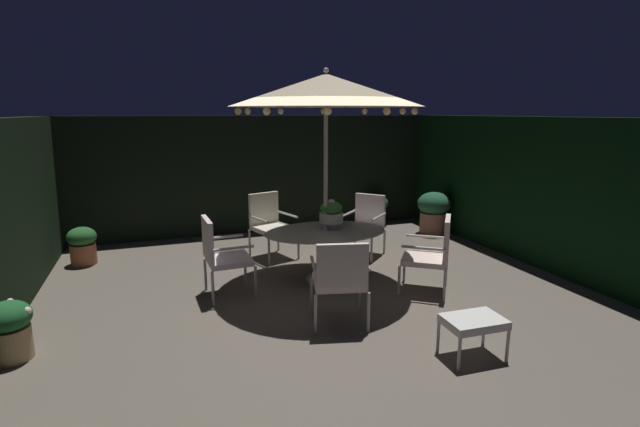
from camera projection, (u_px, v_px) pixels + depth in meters
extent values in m
cube|color=#635A4E|center=(317.00, 292.00, 6.18)|extent=(7.56, 7.29, 0.02)
cube|color=black|center=(259.00, 174.00, 9.16)|extent=(7.56, 0.30, 2.26)
cube|color=black|center=(541.00, 192.00, 7.12)|extent=(0.30, 7.29, 2.26)
cylinder|color=#B5B3A3|center=(325.00, 279.00, 6.57)|extent=(0.56, 0.56, 0.03)
cylinder|color=#B5B3A3|center=(326.00, 257.00, 6.50)|extent=(0.09, 0.09, 0.70)
ellipsoid|color=#AFB09E|center=(326.00, 231.00, 6.42)|extent=(1.71, 1.24, 0.03)
cylinder|color=#BBAEAD|center=(326.00, 192.00, 6.30)|extent=(0.06, 0.06, 2.54)
cone|color=beige|center=(326.00, 90.00, 6.02)|extent=(2.55, 2.55, 0.42)
sphere|color=#BBAEAD|center=(326.00, 70.00, 5.96)|extent=(0.07, 0.07, 0.07)
sphere|color=#F9DB8C|center=(403.00, 111.00, 6.45)|extent=(0.09, 0.09, 0.09)
sphere|color=#F9DB8C|center=(365.00, 111.00, 7.02)|extent=(0.09, 0.09, 0.09)
sphere|color=#F9DB8C|center=(323.00, 111.00, 7.19)|extent=(0.09, 0.09, 0.09)
sphere|color=#F9DB8C|center=(281.00, 111.00, 6.98)|extent=(0.09, 0.09, 0.09)
sphere|color=#F9DB8C|center=(248.00, 111.00, 6.43)|extent=(0.09, 0.09, 0.09)
sphere|color=#F9DB8C|center=(238.00, 111.00, 5.75)|extent=(0.09, 0.09, 0.09)
sphere|color=#F9DB8C|center=(267.00, 111.00, 5.17)|extent=(0.09, 0.09, 0.09)
sphere|color=#F9DB8C|center=(328.00, 111.00, 4.96)|extent=(0.09, 0.09, 0.09)
sphere|color=#F9DB8C|center=(387.00, 111.00, 5.17)|extent=(0.09, 0.09, 0.09)
sphere|color=#F9DB8C|center=(415.00, 111.00, 5.81)|extent=(0.09, 0.09, 0.09)
cylinder|color=beige|center=(331.00, 225.00, 6.49)|extent=(0.15, 0.15, 0.10)
cylinder|color=beige|center=(331.00, 217.00, 6.46)|extent=(0.33, 0.33, 0.13)
ellipsoid|color=#357231|center=(331.00, 208.00, 6.43)|extent=(0.31, 0.31, 0.18)
sphere|color=silver|center=(331.00, 203.00, 6.42)|extent=(0.11, 0.11, 0.11)
cylinder|color=#BCB5AC|center=(371.00, 250.00, 7.32)|extent=(0.04, 0.04, 0.40)
cylinder|color=#BCB5AC|center=(341.00, 246.00, 7.56)|extent=(0.04, 0.04, 0.40)
cylinder|color=#BCB5AC|center=(384.00, 241.00, 7.82)|extent=(0.04, 0.04, 0.40)
cylinder|color=#BCB5AC|center=(355.00, 237.00, 8.07)|extent=(0.04, 0.04, 0.40)
cube|color=silver|center=(363.00, 230.00, 7.64)|extent=(0.78, 0.77, 0.07)
cube|color=silver|center=(370.00, 209.00, 7.82)|extent=(0.39, 0.42, 0.51)
cylinder|color=#BCB5AC|center=(379.00, 217.00, 7.47)|extent=(0.43, 0.40, 0.04)
cylinder|color=#BCB5AC|center=(348.00, 213.00, 7.71)|extent=(0.43, 0.40, 0.04)
cylinder|color=#B7B3A4|center=(299.00, 245.00, 7.50)|extent=(0.04, 0.04, 0.45)
cylinder|color=#B7B3A4|center=(269.00, 251.00, 7.17)|extent=(0.04, 0.04, 0.45)
cylinder|color=#B7B3A4|center=(278.00, 237.00, 7.96)|extent=(0.04, 0.04, 0.45)
cylinder|color=#B7B3A4|center=(250.00, 243.00, 7.63)|extent=(0.04, 0.04, 0.45)
cube|color=beige|center=(274.00, 229.00, 7.51)|extent=(0.70, 0.73, 0.07)
cube|color=beige|center=(264.00, 208.00, 7.67)|extent=(0.52, 0.23, 0.51)
cylinder|color=#B7B3A4|center=(288.00, 214.00, 7.63)|extent=(0.21, 0.55, 0.04)
cylinder|color=#B7B3A4|center=(258.00, 219.00, 7.30)|extent=(0.21, 0.55, 0.04)
cylinder|color=#B5B1A7|center=(245.00, 269.00, 6.38)|extent=(0.04, 0.04, 0.44)
cylinder|color=#B5B1A7|center=(256.00, 283.00, 5.87)|extent=(0.04, 0.04, 0.44)
cylinder|color=#B5B1A7|center=(205.00, 274.00, 6.18)|extent=(0.04, 0.04, 0.44)
cylinder|color=#B5B1A7|center=(213.00, 289.00, 5.67)|extent=(0.04, 0.04, 0.44)
cube|color=silver|center=(229.00, 260.00, 5.97)|extent=(0.56, 0.58, 0.07)
cube|color=silver|center=(208.00, 239.00, 5.81)|extent=(0.09, 0.54, 0.53)
cylinder|color=#B5B1A7|center=(224.00, 237.00, 6.17)|extent=(0.52, 0.06, 0.04)
cylinder|color=#B5B1A7|center=(233.00, 248.00, 5.66)|extent=(0.52, 0.06, 0.04)
cylinder|color=#BAAFA8|center=(312.00, 295.00, 5.45)|extent=(0.04, 0.04, 0.45)
cylinder|color=#BAAFA8|center=(359.00, 294.00, 5.50)|extent=(0.04, 0.04, 0.45)
cylinder|color=#BAAFA8|center=(316.00, 315.00, 4.93)|extent=(0.04, 0.04, 0.45)
cylinder|color=#BAAFA8|center=(368.00, 313.00, 4.99)|extent=(0.04, 0.04, 0.45)
cube|color=beige|center=(339.00, 282.00, 5.16)|extent=(0.67, 0.64, 0.07)
cube|color=beige|center=(342.00, 266.00, 4.86)|extent=(0.54, 0.19, 0.47)
cylinder|color=#BAAFA8|center=(313.00, 264.00, 5.09)|extent=(0.16, 0.51, 0.04)
cylinder|color=#BAAFA8|center=(365.00, 262.00, 5.14)|extent=(0.16, 0.51, 0.04)
cylinder|color=#BAAFA8|center=(399.00, 281.00, 5.97)|extent=(0.04, 0.04, 0.40)
cylinder|color=#BAAFA8|center=(404.00, 267.00, 6.50)|extent=(0.04, 0.04, 0.40)
cylinder|color=#BAAFA8|center=(445.00, 286.00, 5.81)|extent=(0.04, 0.04, 0.40)
cylinder|color=#BAAFA8|center=(446.00, 271.00, 6.34)|extent=(0.04, 0.04, 0.40)
cube|color=beige|center=(424.00, 259.00, 6.10)|extent=(0.77, 0.77, 0.07)
cube|color=beige|center=(447.00, 238.00, 5.96)|extent=(0.37, 0.47, 0.54)
cylinder|color=#BAAFA8|center=(423.00, 248.00, 5.79)|extent=(0.46, 0.35, 0.04)
cylinder|color=#BAAFA8|center=(427.00, 237.00, 6.32)|extent=(0.46, 0.35, 0.04)
cylinder|color=#B7B0A4|center=(438.00, 337.00, 4.58)|extent=(0.03, 0.03, 0.33)
cylinder|color=#B7B0A4|center=(484.00, 329.00, 4.74)|extent=(0.03, 0.03, 0.33)
cylinder|color=#B7B0A4|center=(459.00, 354.00, 4.25)|extent=(0.03, 0.03, 0.33)
cylinder|color=#B7B0A4|center=(508.00, 346.00, 4.41)|extent=(0.03, 0.03, 0.33)
cube|color=silver|center=(474.00, 322.00, 4.45)|extent=(0.58, 0.41, 0.08)
cylinder|color=tan|center=(376.00, 217.00, 9.76)|extent=(0.40, 0.40, 0.33)
ellipsoid|color=#1C5C29|center=(376.00, 203.00, 9.70)|extent=(0.49, 0.49, 0.34)
sphere|color=#D23B43|center=(382.00, 198.00, 9.74)|extent=(0.09, 0.09, 0.09)
sphere|color=#D33041|center=(372.00, 201.00, 9.80)|extent=(0.11, 0.11, 0.11)
sphere|color=red|center=(377.00, 204.00, 9.57)|extent=(0.09, 0.09, 0.09)
cylinder|color=#9E6750|center=(433.00, 223.00, 9.07)|extent=(0.52, 0.52, 0.42)
ellipsoid|color=#215634|center=(434.00, 204.00, 8.99)|extent=(0.63, 0.63, 0.44)
sphere|color=#E04374|center=(443.00, 196.00, 9.05)|extent=(0.09, 0.09, 0.09)
sphere|color=#ED4D7E|center=(435.00, 202.00, 9.13)|extent=(0.08, 0.08, 0.08)
sphere|color=#E14A6E|center=(426.00, 195.00, 9.11)|extent=(0.07, 0.07, 0.07)
sphere|color=#E24570|center=(426.00, 203.00, 8.89)|extent=(0.10, 0.10, 0.10)
sphere|color=#E14972|center=(433.00, 204.00, 8.79)|extent=(0.06, 0.06, 0.06)
sphere|color=#DA5162|center=(446.00, 199.00, 8.86)|extent=(0.09, 0.09, 0.09)
cylinder|color=#B16343|center=(84.00, 254.00, 7.25)|extent=(0.38, 0.38, 0.32)
ellipsoid|color=#245D29|center=(82.00, 237.00, 7.19)|extent=(0.43, 0.43, 0.30)
sphere|color=orange|center=(88.00, 231.00, 7.21)|extent=(0.06, 0.06, 0.06)
sphere|color=orange|center=(88.00, 230.00, 7.35)|extent=(0.08, 0.08, 0.08)
sphere|color=orange|center=(75.00, 235.00, 7.20)|extent=(0.07, 0.07, 0.07)
sphere|color=orange|center=(73.00, 234.00, 7.09)|extent=(0.08, 0.08, 0.08)
sphere|color=#DD7546|center=(85.00, 238.00, 7.07)|extent=(0.07, 0.07, 0.07)
cylinder|color=tan|center=(12.00, 343.00, 4.45)|extent=(0.36, 0.36, 0.32)
ellipsoid|color=#1E582A|center=(8.00, 317.00, 4.40)|extent=(0.42, 0.42, 0.29)
sphere|color=silver|center=(27.00, 311.00, 4.41)|extent=(0.08, 0.08, 0.08)
sphere|color=silver|center=(10.00, 302.00, 4.53)|extent=(0.07, 0.07, 0.07)
sphere|color=silver|center=(1.00, 319.00, 4.28)|extent=(0.10, 0.10, 0.10)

